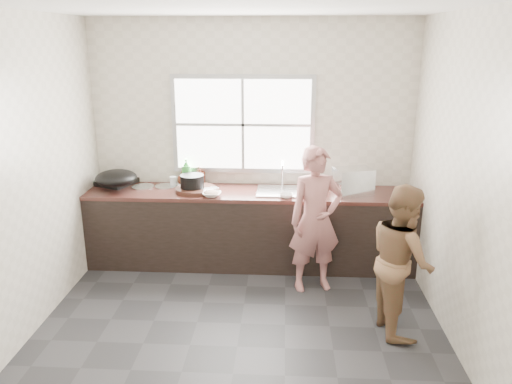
# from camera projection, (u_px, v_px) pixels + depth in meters

# --- Properties ---
(floor) EXTENTS (3.60, 3.20, 0.01)m
(floor) POSITION_uv_depth(u_px,v_px,m) (241.00, 324.00, 4.52)
(floor) COLOR #262629
(floor) RESTS_ON ground
(ceiling) EXTENTS (3.60, 3.20, 0.01)m
(ceiling) POSITION_uv_depth(u_px,v_px,m) (238.00, 6.00, 3.72)
(ceiling) COLOR silver
(ceiling) RESTS_ON wall_back
(wall_back) EXTENTS (3.60, 0.01, 2.70)m
(wall_back) POSITION_uv_depth(u_px,v_px,m) (252.00, 142.00, 5.65)
(wall_back) COLOR beige
(wall_back) RESTS_ON ground
(wall_left) EXTENTS (0.01, 3.20, 2.70)m
(wall_left) POSITION_uv_depth(u_px,v_px,m) (27.00, 177.00, 4.22)
(wall_left) COLOR beige
(wall_left) RESTS_ON ground
(wall_right) EXTENTS (0.01, 3.20, 2.70)m
(wall_right) POSITION_uv_depth(u_px,v_px,m) (462.00, 184.00, 4.02)
(wall_right) COLOR beige
(wall_right) RESTS_ON ground
(wall_front) EXTENTS (3.60, 0.01, 2.70)m
(wall_front) POSITION_uv_depth(u_px,v_px,m) (212.00, 264.00, 2.59)
(wall_front) COLOR beige
(wall_front) RESTS_ON ground
(cabinet) EXTENTS (3.60, 0.62, 0.82)m
(cabinet) POSITION_uv_depth(u_px,v_px,m) (250.00, 229.00, 5.63)
(cabinet) COLOR black
(cabinet) RESTS_ON floor
(countertop) EXTENTS (3.60, 0.64, 0.04)m
(countertop) POSITION_uv_depth(u_px,v_px,m) (250.00, 193.00, 5.50)
(countertop) COLOR #3B1D18
(countertop) RESTS_ON cabinet
(sink) EXTENTS (0.55, 0.45, 0.02)m
(sink) POSITION_uv_depth(u_px,v_px,m) (282.00, 191.00, 5.47)
(sink) COLOR silver
(sink) RESTS_ON countertop
(faucet) EXTENTS (0.02, 0.02, 0.30)m
(faucet) POSITION_uv_depth(u_px,v_px,m) (282.00, 174.00, 5.62)
(faucet) COLOR silver
(faucet) RESTS_ON countertop
(window_frame) EXTENTS (1.60, 0.05, 1.10)m
(window_frame) POSITION_uv_depth(u_px,v_px,m) (243.00, 124.00, 5.58)
(window_frame) COLOR #9EA0A5
(window_frame) RESTS_ON wall_back
(window_glazing) EXTENTS (1.50, 0.01, 1.00)m
(window_glazing) POSITION_uv_depth(u_px,v_px,m) (243.00, 125.00, 5.56)
(window_glazing) COLOR white
(window_glazing) RESTS_ON window_frame
(woman) EXTENTS (0.58, 0.46, 1.39)m
(woman) POSITION_uv_depth(u_px,v_px,m) (315.00, 224.00, 4.98)
(woman) COLOR #A66764
(woman) RESTS_ON floor
(person_side) EXTENTS (0.59, 0.71, 1.33)m
(person_side) POSITION_uv_depth(u_px,v_px,m) (402.00, 259.00, 4.26)
(person_side) COLOR brown
(person_side) RESTS_ON floor
(cutting_board) EXTENTS (0.53, 0.53, 0.04)m
(cutting_board) POSITION_uv_depth(u_px,v_px,m) (196.00, 189.00, 5.49)
(cutting_board) COLOR #321B13
(cutting_board) RESTS_ON countertop
(cleaver) EXTENTS (0.20, 0.19, 0.01)m
(cleaver) POSITION_uv_depth(u_px,v_px,m) (210.00, 189.00, 5.45)
(cleaver) COLOR silver
(cleaver) RESTS_ON cutting_board
(bowl_mince) EXTENTS (0.21, 0.21, 0.05)m
(bowl_mince) POSITION_uv_depth(u_px,v_px,m) (212.00, 194.00, 5.31)
(bowl_mince) COLOR white
(bowl_mince) RESTS_ON countertop
(bowl_crabs) EXTENTS (0.22, 0.22, 0.06)m
(bowl_crabs) POSITION_uv_depth(u_px,v_px,m) (310.00, 193.00, 5.33)
(bowl_crabs) COLOR silver
(bowl_crabs) RESTS_ON countertop
(bowl_held) EXTENTS (0.22, 0.22, 0.06)m
(bowl_held) POSITION_uv_depth(u_px,v_px,m) (286.00, 195.00, 5.26)
(bowl_held) COLOR silver
(bowl_held) RESTS_ON countertop
(black_pot) EXTENTS (0.28, 0.28, 0.19)m
(black_pot) POSITION_uv_depth(u_px,v_px,m) (192.00, 183.00, 5.46)
(black_pot) COLOR black
(black_pot) RESTS_ON countertop
(plate_food) EXTENTS (0.25, 0.25, 0.02)m
(plate_food) POSITION_uv_depth(u_px,v_px,m) (186.00, 184.00, 5.73)
(plate_food) COLOR silver
(plate_food) RESTS_ON countertop
(bottle_green) EXTENTS (0.13, 0.13, 0.32)m
(bottle_green) POSITION_uv_depth(u_px,v_px,m) (187.00, 172.00, 5.65)
(bottle_green) COLOR green
(bottle_green) RESTS_ON countertop
(bottle_brown_tall) EXTENTS (0.11, 0.12, 0.20)m
(bottle_brown_tall) POSITION_uv_depth(u_px,v_px,m) (199.00, 176.00, 5.72)
(bottle_brown_tall) COLOR #491D12
(bottle_brown_tall) RESTS_ON countertop
(bottle_brown_short) EXTENTS (0.13, 0.13, 0.16)m
(bottle_brown_short) POSITION_uv_depth(u_px,v_px,m) (183.00, 178.00, 5.73)
(bottle_brown_short) COLOR #4A2012
(bottle_brown_short) RESTS_ON countertop
(glass_jar) EXTENTS (0.10, 0.10, 0.11)m
(glass_jar) POSITION_uv_depth(u_px,v_px,m) (173.00, 181.00, 5.69)
(glass_jar) COLOR silver
(glass_jar) RESTS_ON countertop
(burner) EXTENTS (0.50, 0.50, 0.06)m
(burner) POSITION_uv_depth(u_px,v_px,m) (116.00, 182.00, 5.76)
(burner) COLOR black
(burner) RESTS_ON countertop
(wok) EXTENTS (0.52, 0.52, 0.17)m
(wok) POSITION_uv_depth(u_px,v_px,m) (116.00, 178.00, 5.48)
(wok) COLOR black
(wok) RESTS_ON burner
(dish_rack) EXTENTS (0.45, 0.37, 0.29)m
(dish_rack) POSITION_uv_depth(u_px,v_px,m) (353.00, 182.00, 5.34)
(dish_rack) COLOR silver
(dish_rack) RESTS_ON countertop
(pot_lid_left) EXTENTS (0.28, 0.28, 0.01)m
(pot_lid_left) POSITION_uv_depth(u_px,v_px,m) (143.00, 187.00, 5.65)
(pot_lid_left) COLOR silver
(pot_lid_left) RESTS_ON countertop
(pot_lid_right) EXTENTS (0.32, 0.32, 0.01)m
(pot_lid_right) POSITION_uv_depth(u_px,v_px,m) (166.00, 186.00, 5.66)
(pot_lid_right) COLOR silver
(pot_lid_right) RESTS_ON countertop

